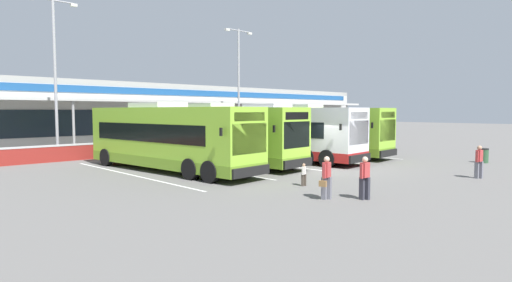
% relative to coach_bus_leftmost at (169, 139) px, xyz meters
% --- Properties ---
extents(ground_plane, '(200.00, 200.00, 0.00)m').
position_rel_coach_bus_leftmost_xyz_m(ground_plane, '(6.17, -5.77, -1.79)').
color(ground_plane, '#605E5B').
extents(terminal_building, '(70.00, 13.00, 6.00)m').
position_rel_coach_bus_leftmost_xyz_m(terminal_building, '(6.17, 21.14, 1.23)').
color(terminal_building, '#B7B7B2').
rests_on(terminal_building, ground).
extents(red_barrier_wall, '(60.00, 0.40, 1.10)m').
position_rel_coach_bus_leftmost_xyz_m(red_barrier_wall, '(6.17, 8.73, -1.23)').
color(red_barrier_wall, maroon).
rests_on(red_barrier_wall, ground).
extents(coach_bus_leftmost, '(3.73, 12.32, 3.78)m').
position_rel_coach_bus_leftmost_xyz_m(coach_bus_leftmost, '(0.00, 0.00, 0.00)').
color(coach_bus_leftmost, '#8CC633').
rests_on(coach_bus_leftmost, ground).
extents(coach_bus_left_centre, '(3.73, 12.32, 3.78)m').
position_rel_coach_bus_leftmost_xyz_m(coach_bus_left_centre, '(3.89, 0.52, 0.00)').
color(coach_bus_left_centre, '#8CC633').
rests_on(coach_bus_left_centre, ground).
extents(coach_bus_centre, '(3.73, 12.32, 3.78)m').
position_rel_coach_bus_leftmost_xyz_m(coach_bus_centre, '(8.29, -0.46, 0.00)').
color(coach_bus_centre, silver).
rests_on(coach_bus_centre, ground).
extents(coach_bus_right_centre, '(3.73, 12.32, 3.78)m').
position_rel_coach_bus_leftmost_xyz_m(coach_bus_right_centre, '(12.25, -0.10, 0.00)').
color(coach_bus_right_centre, '#8CC633').
rests_on(coach_bus_right_centre, ground).
extents(bay_stripe_far_west, '(0.14, 13.00, 0.01)m').
position_rel_coach_bus_leftmost_xyz_m(bay_stripe_far_west, '(-2.23, 0.23, -1.78)').
color(bay_stripe_far_west, silver).
rests_on(bay_stripe_far_west, ground).
extents(bay_stripe_west, '(0.14, 13.00, 0.01)m').
position_rel_coach_bus_leftmost_xyz_m(bay_stripe_west, '(1.97, 0.23, -1.78)').
color(bay_stripe_west, silver).
rests_on(bay_stripe_west, ground).
extents(bay_stripe_mid_west, '(0.14, 13.00, 0.01)m').
position_rel_coach_bus_leftmost_xyz_m(bay_stripe_mid_west, '(6.17, 0.23, -1.78)').
color(bay_stripe_mid_west, silver).
rests_on(bay_stripe_mid_west, ground).
extents(bay_stripe_centre, '(0.14, 13.00, 0.01)m').
position_rel_coach_bus_leftmost_xyz_m(bay_stripe_centre, '(10.37, 0.23, -1.78)').
color(bay_stripe_centre, silver).
rests_on(bay_stripe_centre, ground).
extents(bay_stripe_mid_east, '(0.14, 13.00, 0.01)m').
position_rel_coach_bus_leftmost_xyz_m(bay_stripe_mid_east, '(14.57, 0.23, -1.78)').
color(bay_stripe_mid_east, silver).
rests_on(bay_stripe_mid_east, ground).
extents(pedestrian_with_handbag, '(0.65, 0.34, 1.62)m').
position_rel_coach_bus_leftmost_xyz_m(pedestrian_with_handbag, '(0.13, -10.58, -0.93)').
color(pedestrian_with_handbag, slate).
rests_on(pedestrian_with_handbag, ground).
extents(pedestrian_in_dark_coat, '(0.53, 0.31, 1.62)m').
position_rel_coach_bus_leftmost_xyz_m(pedestrian_in_dark_coat, '(1.11, -11.61, -0.91)').
color(pedestrian_in_dark_coat, '#33333D').
rests_on(pedestrian_in_dark_coat, ground).
extents(pedestrian_child, '(0.33, 0.21, 1.00)m').
position_rel_coach_bus_leftmost_xyz_m(pedestrian_child, '(1.71, -8.19, -1.24)').
color(pedestrian_child, '#4C4238').
rests_on(pedestrian_child, ground).
extents(pedestrian_near_bin, '(0.54, 0.33, 1.62)m').
position_rel_coach_bus_leftmost_xyz_m(pedestrian_near_bin, '(9.52, -12.80, -0.91)').
color(pedestrian_near_bin, slate).
rests_on(pedestrian_near_bin, ground).
extents(lamp_post_west, '(3.24, 0.28, 11.00)m').
position_rel_coach_bus_leftmost_xyz_m(lamp_post_west, '(-2.20, 10.81, 4.50)').
color(lamp_post_west, '#9E9EA3').
rests_on(lamp_post_west, ground).
extents(lamp_post_centre, '(3.24, 0.28, 11.00)m').
position_rel_coach_bus_leftmost_xyz_m(lamp_post_centre, '(14.26, 10.25, 4.50)').
color(lamp_post_centre, '#9E9EA3').
rests_on(lamp_post_centre, ground).
extents(litter_bin, '(0.54, 0.54, 0.93)m').
position_rel_coach_bus_leftmost_xyz_m(litter_bin, '(16.45, -10.81, -1.32)').
color(litter_bin, '#2D5133').
rests_on(litter_bin, ground).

